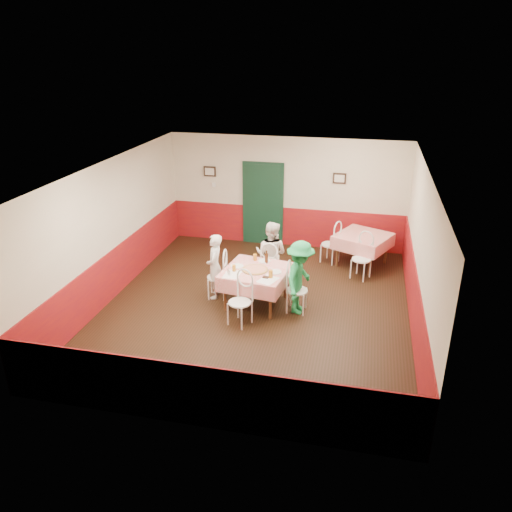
% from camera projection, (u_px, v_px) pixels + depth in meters
% --- Properties ---
extents(floor, '(7.00, 7.00, 0.00)m').
position_uv_depth(floor, '(256.00, 307.00, 10.01)').
color(floor, black).
rests_on(floor, ground).
extents(ceiling, '(7.00, 7.00, 0.00)m').
position_uv_depth(ceiling, '(256.00, 169.00, 8.91)').
color(ceiling, white).
rests_on(ceiling, back_wall).
extents(back_wall, '(6.00, 0.10, 2.80)m').
position_uv_depth(back_wall, '(287.00, 193.00, 12.60)').
color(back_wall, beige).
rests_on(back_wall, ground).
extents(front_wall, '(6.00, 0.10, 2.80)m').
position_uv_depth(front_wall, '(196.00, 340.00, 6.32)').
color(front_wall, beige).
rests_on(front_wall, ground).
extents(left_wall, '(0.10, 7.00, 2.80)m').
position_uv_depth(left_wall, '(112.00, 230.00, 10.07)').
color(left_wall, beige).
rests_on(left_wall, ground).
extents(right_wall, '(0.10, 7.00, 2.80)m').
position_uv_depth(right_wall, '(421.00, 255.00, 8.86)').
color(right_wall, beige).
rests_on(right_wall, ground).
extents(wainscot_back, '(6.00, 0.03, 1.00)m').
position_uv_depth(wainscot_back, '(286.00, 226.00, 12.94)').
color(wainscot_back, maroon).
rests_on(wainscot_back, ground).
extents(wainscot_front, '(6.00, 0.03, 1.00)m').
position_uv_depth(wainscot_front, '(200.00, 396.00, 6.68)').
color(wainscot_front, maroon).
rests_on(wainscot_front, ground).
extents(wainscot_left, '(0.03, 7.00, 1.00)m').
position_uv_depth(wainscot_left, '(117.00, 270.00, 10.42)').
color(wainscot_left, maroon).
rests_on(wainscot_left, ground).
extents(wainscot_right, '(0.03, 7.00, 1.00)m').
position_uv_depth(wainscot_right, '(414.00, 300.00, 9.21)').
color(wainscot_right, maroon).
rests_on(wainscot_right, ground).
extents(door, '(0.96, 0.06, 2.10)m').
position_uv_depth(door, '(263.00, 205.00, 12.82)').
color(door, black).
rests_on(door, ground).
extents(picture_left, '(0.32, 0.03, 0.26)m').
position_uv_depth(picture_left, '(210.00, 171.00, 12.79)').
color(picture_left, black).
rests_on(picture_left, back_wall).
extents(picture_right, '(0.32, 0.03, 0.26)m').
position_uv_depth(picture_right, '(339.00, 178.00, 12.12)').
color(picture_right, black).
rests_on(picture_right, back_wall).
extents(thermostat, '(0.10, 0.03, 0.10)m').
position_uv_depth(thermostat, '(214.00, 185.00, 12.90)').
color(thermostat, white).
rests_on(thermostat, back_wall).
extents(main_table, '(1.38, 1.38, 0.77)m').
position_uv_depth(main_table, '(256.00, 287.00, 9.98)').
color(main_table, red).
rests_on(main_table, ground).
extents(second_table, '(1.49, 1.49, 0.77)m').
position_uv_depth(second_table, '(362.00, 250.00, 11.78)').
color(second_table, red).
rests_on(second_table, ground).
extents(chair_left, '(0.46, 0.46, 0.90)m').
position_uv_depth(chair_left, '(217.00, 277.00, 10.23)').
color(chair_left, white).
rests_on(chair_left, ground).
extents(chair_right, '(0.43, 0.43, 0.90)m').
position_uv_depth(chair_right, '(297.00, 290.00, 9.67)').
color(chair_right, white).
rests_on(chair_right, ground).
extents(chair_far, '(0.44, 0.44, 0.90)m').
position_uv_depth(chair_far, '(270.00, 267.00, 10.68)').
color(chair_far, white).
rests_on(chair_far, ground).
extents(chair_near, '(0.55, 0.55, 0.90)m').
position_uv_depth(chair_near, '(240.00, 303.00, 9.22)').
color(chair_near, white).
rests_on(chair_near, ground).
extents(chair_second_a, '(0.56, 0.56, 0.90)m').
position_uv_depth(chair_second_a, '(330.00, 245.00, 11.90)').
color(chair_second_a, white).
rests_on(chair_second_a, ground).
extents(chair_second_b, '(0.56, 0.56, 0.90)m').
position_uv_depth(chair_second_b, '(361.00, 259.00, 11.07)').
color(chair_second_b, white).
rests_on(chair_second_b, ground).
extents(pizza, '(0.56, 0.56, 0.03)m').
position_uv_depth(pizza, '(255.00, 269.00, 9.80)').
color(pizza, '#B74723').
rests_on(pizza, main_table).
extents(plate_left, '(0.28, 0.28, 0.01)m').
position_uv_depth(plate_left, '(237.00, 266.00, 9.96)').
color(plate_left, white).
rests_on(plate_left, main_table).
extents(plate_right, '(0.28, 0.28, 0.01)m').
position_uv_depth(plate_right, '(275.00, 272.00, 9.71)').
color(plate_right, white).
rests_on(plate_right, main_table).
extents(plate_far, '(0.28, 0.28, 0.01)m').
position_uv_depth(plate_far, '(264.00, 261.00, 10.20)').
color(plate_far, white).
rests_on(plate_far, main_table).
extents(glass_a, '(0.08, 0.08, 0.13)m').
position_uv_depth(glass_a, '(234.00, 268.00, 9.73)').
color(glass_a, '#BF7219').
rests_on(glass_a, main_table).
extents(glass_b, '(0.09, 0.09, 0.15)m').
position_uv_depth(glass_b, '(271.00, 274.00, 9.46)').
color(glass_b, '#BF7219').
rests_on(glass_b, main_table).
extents(glass_c, '(0.08, 0.08, 0.14)m').
position_uv_depth(glass_c, '(255.00, 257.00, 10.23)').
color(glass_c, '#BF7219').
rests_on(glass_c, main_table).
extents(beer_bottle, '(0.08, 0.08, 0.25)m').
position_uv_depth(beer_bottle, '(266.00, 257.00, 10.08)').
color(beer_bottle, '#381C0A').
rests_on(beer_bottle, main_table).
extents(shaker_a, '(0.04, 0.04, 0.09)m').
position_uv_depth(shaker_a, '(228.00, 273.00, 9.59)').
color(shaker_a, silver).
rests_on(shaker_a, main_table).
extents(shaker_b, '(0.04, 0.04, 0.09)m').
position_uv_depth(shaker_b, '(229.00, 273.00, 9.56)').
color(shaker_b, silver).
rests_on(shaker_b, main_table).
extents(shaker_c, '(0.04, 0.04, 0.09)m').
position_uv_depth(shaker_c, '(228.00, 271.00, 9.67)').
color(shaker_c, '#B23319').
rests_on(shaker_c, main_table).
extents(menu_left, '(0.30, 0.40, 0.00)m').
position_uv_depth(menu_left, '(232.00, 274.00, 9.62)').
color(menu_left, white).
rests_on(menu_left, main_table).
extents(menu_right, '(0.42, 0.48, 0.00)m').
position_uv_depth(menu_right, '(268.00, 280.00, 9.40)').
color(menu_right, white).
rests_on(menu_right, main_table).
extents(wallet, '(0.12, 0.10, 0.02)m').
position_uv_depth(wallet, '(266.00, 277.00, 9.48)').
color(wallet, black).
rests_on(wallet, main_table).
extents(diner_left, '(0.38, 0.53, 1.37)m').
position_uv_depth(diner_left, '(215.00, 266.00, 10.15)').
color(diner_left, gray).
rests_on(diner_left, ground).
extents(diner_far, '(0.79, 0.67, 1.46)m').
position_uv_depth(diner_far, '(271.00, 254.00, 10.62)').
color(diner_far, gray).
rests_on(diner_far, ground).
extents(diner_right, '(0.69, 1.03, 1.47)m').
position_uv_depth(diner_right, '(300.00, 278.00, 9.55)').
color(diner_right, gray).
rests_on(diner_right, ground).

